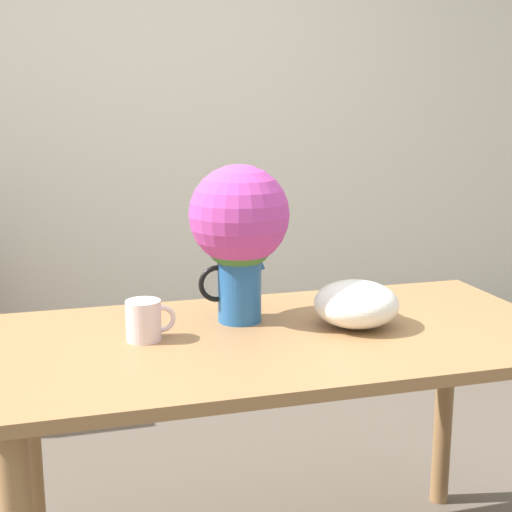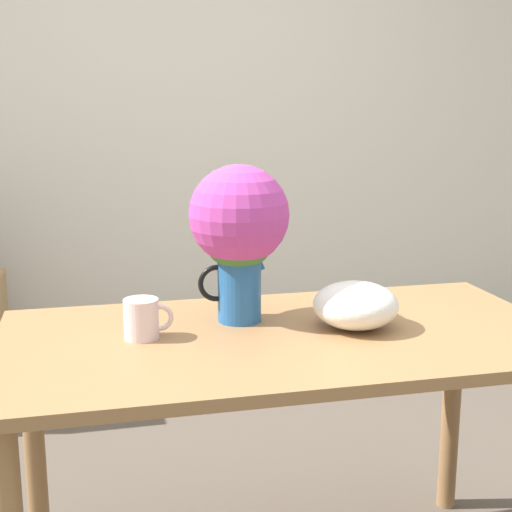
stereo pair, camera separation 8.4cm
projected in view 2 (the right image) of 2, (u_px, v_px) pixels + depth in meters
name	position (u px, v px, depth m)	size (l,w,h in m)	color
wall_back	(167.00, 111.00, 3.59)	(8.00, 0.05, 2.60)	silver
table	(285.00, 373.00, 1.85)	(1.44, 0.74, 0.77)	olive
flower_vase	(239.00, 227.00, 1.87)	(0.27, 0.27, 0.42)	#235B9E
coffee_mug	(143.00, 319.00, 1.77)	(0.12, 0.09, 0.10)	silver
white_bowl	(356.00, 305.00, 1.86)	(0.22, 0.22, 0.12)	white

